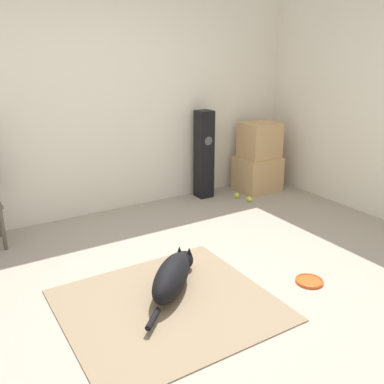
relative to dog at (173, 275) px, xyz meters
name	(u,v)px	position (x,y,z in m)	size (l,w,h in m)	color
ground_plane	(198,292)	(0.16, -0.12, -0.14)	(12.00, 12.00, 0.00)	#9E9384
wall_back	(96,101)	(0.16, 1.98, 1.14)	(8.00, 0.06, 2.55)	silver
area_rug	(168,305)	(-0.13, -0.16, -0.13)	(1.52, 1.39, 0.01)	#847056
dog	(173,275)	(0.00, 0.00, 0.00)	(0.77, 0.76, 0.27)	black
frisbee	(309,281)	(1.02, -0.48, -0.13)	(0.23, 0.23, 0.03)	#DB511E
cardboard_box_lower	(257,174)	(2.20, 1.60, 0.09)	(0.53, 0.46, 0.45)	tan
cardboard_box_upper	(260,140)	(2.21, 1.60, 0.54)	(0.46, 0.40, 0.46)	tan
floor_speaker	(204,155)	(1.44, 1.77, 0.41)	(0.19, 0.20, 1.10)	black
tennis_ball_by_boxes	(249,199)	(1.82, 1.29, -0.11)	(0.07, 0.07, 0.07)	#C6E033
tennis_ball_near_speaker	(237,195)	(1.77, 1.49, -0.11)	(0.07, 0.07, 0.07)	#C6E033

